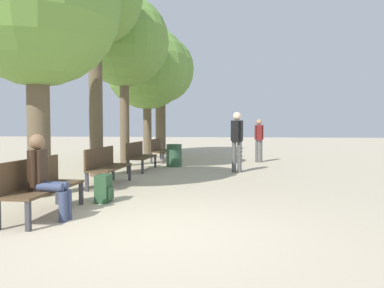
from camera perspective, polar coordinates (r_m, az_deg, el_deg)
ground_plane at (r=4.93m, az=-6.10°, el=-13.17°), size 80.00×80.00×0.00m
bench_row_0 at (r=6.10m, az=-22.35°, el=-5.56°), size 0.51×1.71×0.86m
bench_row_1 at (r=8.70m, az=-13.00°, el=-2.98°), size 0.51×1.71×0.86m
bench_row_2 at (r=11.44m, az=-8.04°, el=-1.57°), size 0.51×1.71×0.86m
bench_row_3 at (r=14.23m, az=-5.02°, el=-0.71°), size 0.51×1.71×0.86m
tree_row_0 at (r=8.08m, az=-22.64°, el=19.06°), size 3.16×3.16×5.26m
tree_row_2 at (r=13.08m, az=-10.33°, el=15.04°), size 3.01×3.01×5.67m
tree_row_3 at (r=16.00m, az=-6.87°, el=11.42°), size 3.46×3.46×5.51m
tree_row_4 at (r=18.63m, az=-4.85°, el=11.12°), size 3.29×3.29×5.76m
person_seated at (r=5.76m, az=-21.49°, el=-4.36°), size 0.58×0.33×1.24m
backpack at (r=6.83m, az=-13.28°, el=-6.67°), size 0.26×0.34×0.49m
pedestrian_near at (r=14.09m, az=10.17°, el=0.98°), size 0.33×0.23×1.61m
pedestrian_mid at (r=10.90m, az=6.85°, el=0.93°), size 0.36×0.31×1.75m
trash_bin at (r=12.42m, az=-2.75°, el=-1.75°), size 0.51×0.51×0.74m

